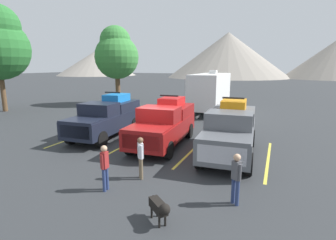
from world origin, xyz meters
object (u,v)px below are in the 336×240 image
(dog, at_px, (160,208))
(person_a, at_px, (141,155))
(person_c, at_px, (105,165))
(person_b, at_px, (236,176))
(camper_trailer_a, at_px, (210,90))
(pickup_truck_b, at_px, (164,123))
(pickup_truck_c, at_px, (230,130))
(pickup_truck_a, at_px, (107,117))

(dog, bearing_deg, person_a, 128.27)
(person_a, relative_size, person_c, 1.00)
(person_b, bearing_deg, camper_trailer_a, 106.65)
(pickup_truck_b, relative_size, pickup_truck_c, 0.99)
(camper_trailer_a, bearing_deg, person_b, -73.35)
(person_a, bearing_deg, pickup_truck_a, 136.31)
(person_a, relative_size, dog, 1.94)
(pickup_truck_a, height_order, person_b, pickup_truck_a)
(pickup_truck_b, distance_m, camper_trailer_a, 10.60)
(pickup_truck_c, distance_m, camper_trailer_a, 11.57)
(camper_trailer_a, bearing_deg, pickup_truck_b, -89.25)
(pickup_truck_a, bearing_deg, person_a, -43.69)
(pickup_truck_a, bearing_deg, pickup_truck_b, -2.99)
(pickup_truck_a, xyz_separation_m, person_c, (4.15, -5.89, -0.26))
(person_b, bearing_deg, pickup_truck_c, 102.00)
(pickup_truck_b, bearing_deg, person_b, -47.58)
(camper_trailer_a, bearing_deg, person_c, -88.38)
(pickup_truck_c, xyz_separation_m, person_a, (-2.57, -4.00, -0.29))
(pickup_truck_b, xyz_separation_m, pickup_truck_c, (3.53, -0.38, 0.04))
(pickup_truck_c, distance_m, dog, 6.44)
(pickup_truck_c, bearing_deg, pickup_truck_a, 175.50)
(person_a, xyz_separation_m, person_c, (-0.64, -1.31, -0.00))
(pickup_truck_b, xyz_separation_m, person_c, (0.32, -5.69, -0.26))
(pickup_truck_a, bearing_deg, dog, -46.20)
(pickup_truck_a, relative_size, person_a, 3.51)
(pickup_truck_b, height_order, dog, pickup_truck_b)
(person_a, bearing_deg, pickup_truck_b, 102.39)
(pickup_truck_c, bearing_deg, person_a, -122.71)
(person_b, bearing_deg, person_a, 171.27)
(pickup_truck_a, distance_m, pickup_truck_c, 7.39)
(pickup_truck_a, height_order, dog, pickup_truck_a)
(camper_trailer_a, bearing_deg, person_a, -85.79)
(pickup_truck_a, distance_m, camper_trailer_a, 11.04)
(pickup_truck_b, bearing_deg, person_c, -86.76)
(pickup_truck_a, bearing_deg, person_b, -31.59)
(pickup_truck_b, distance_m, dog, 7.34)
(pickup_truck_c, relative_size, dog, 6.97)
(pickup_truck_c, relative_size, person_b, 3.55)
(camper_trailer_a, bearing_deg, dog, -80.29)
(pickup_truck_c, distance_m, person_a, 4.76)
(pickup_truck_a, distance_m, dog, 9.64)
(pickup_truck_a, xyz_separation_m, camper_trailer_a, (3.69, 10.37, 0.79))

